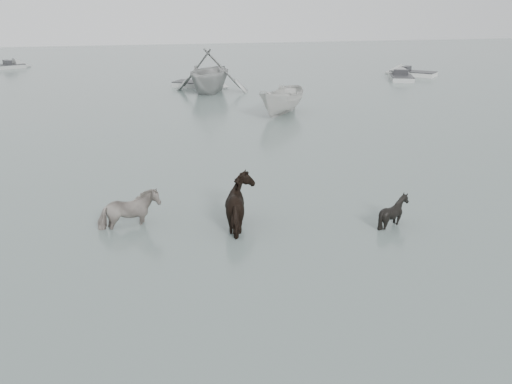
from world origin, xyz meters
TOP-DOWN VIEW (x-y plane):
  - ground at (0.00, 0.00)m, footprint 140.00×140.00m
  - pony_pinto at (-3.77, 3.04)m, footprint 1.83×1.16m
  - pony_dark at (-0.62, 2.43)m, footprint 1.84×2.01m
  - pony_black at (3.49, 1.50)m, footprint 1.22×1.14m
  - rowboat_trail at (2.22, 26.45)m, footprint 6.95×7.36m
  - boat_small at (4.82, 17.68)m, footprint 3.97×4.34m
  - skiff_port at (17.70, 28.95)m, footprint 3.06×4.73m
  - skiff_mid at (1.75, 29.11)m, footprint 4.91×3.83m
  - skiff_star at (19.88, 31.16)m, footprint 4.60×4.69m
  - skiff_far at (-14.19, 44.11)m, footprint 5.81×3.98m

SIDE VIEW (x-z plane):
  - ground at x=0.00m, z-range 0.00..0.00m
  - skiff_port at x=17.70m, z-range 0.00..0.75m
  - skiff_mid at x=1.75m, z-range 0.00..0.75m
  - skiff_star at x=19.88m, z-range 0.00..0.75m
  - skiff_far at x=-14.19m, z-range 0.00..0.75m
  - pony_black at x=3.49m, z-range 0.00..1.13m
  - pony_pinto at x=-3.77m, z-range 0.00..1.43m
  - boat_small at x=4.82m, z-range 0.00..1.66m
  - pony_dark at x=-0.62m, z-range 0.00..1.71m
  - rowboat_trail at x=2.22m, z-range 0.00..3.08m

